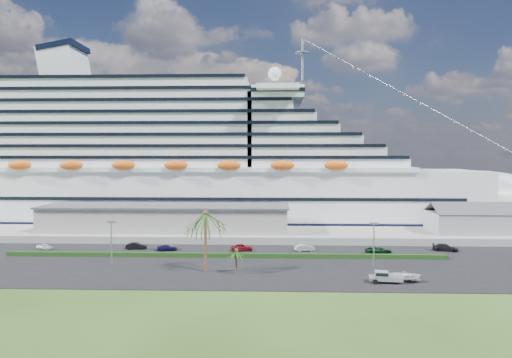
{
  "coord_description": "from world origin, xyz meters",
  "views": [
    {
      "loc": [
        2.16,
        -82.05,
        20.74
      ],
      "look_at": [
        -2.16,
        30.0,
        15.1
      ],
      "focal_mm": 35.0,
      "sensor_mm": 36.0,
      "label": 1
    }
  ],
  "objects_px": {
    "cruise_ship": "(195,168)",
    "boat_trailer": "(406,275)",
    "parked_car_3": "(167,248)",
    "pickup_truck": "(385,276)"
  },
  "relations": [
    {
      "from": "cruise_ship",
      "to": "boat_trailer",
      "type": "height_order",
      "value": "cruise_ship"
    },
    {
      "from": "parked_car_3",
      "to": "pickup_truck",
      "type": "xyz_separation_m",
      "value": [
        40.63,
        -24.92,
        0.4
      ]
    },
    {
      "from": "parked_car_3",
      "to": "boat_trailer",
      "type": "xyz_separation_m",
      "value": [
        44.08,
        -24.19,
        0.45
      ]
    },
    {
      "from": "boat_trailer",
      "to": "pickup_truck",
      "type": "bearing_deg",
      "value": -168.08
    },
    {
      "from": "cruise_ship",
      "to": "parked_car_3",
      "type": "distance_m",
      "value": 44.5
    },
    {
      "from": "pickup_truck",
      "to": "boat_trailer",
      "type": "height_order",
      "value": "pickup_truck"
    },
    {
      "from": "pickup_truck",
      "to": "boat_trailer",
      "type": "distance_m",
      "value": 3.52
    },
    {
      "from": "cruise_ship",
      "to": "pickup_truck",
      "type": "xyz_separation_m",
      "value": [
        41.32,
        -66.46,
        -15.55
      ]
    },
    {
      "from": "pickup_truck",
      "to": "cruise_ship",
      "type": "bearing_deg",
      "value": 121.87
    },
    {
      "from": "cruise_ship",
      "to": "parked_car_3",
      "type": "relative_size",
      "value": 44.96
    }
  ]
}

